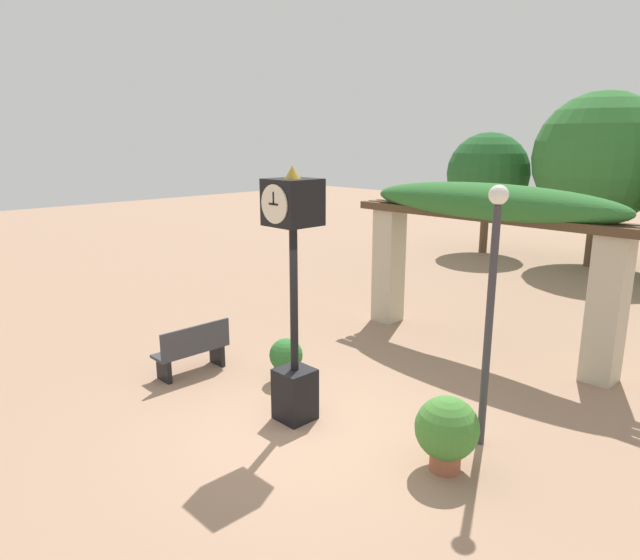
% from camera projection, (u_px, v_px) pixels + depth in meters
% --- Properties ---
extents(ground_plane, '(60.00, 60.00, 0.00)m').
position_uv_depth(ground_plane, '(300.00, 427.00, 8.02)').
color(ground_plane, '#9E7A60').
extents(pedestal_clock, '(0.62, 0.67, 3.61)m').
position_uv_depth(pedestal_clock, '(294.00, 287.00, 7.81)').
color(pedestal_clock, black).
rests_on(pedestal_clock, ground).
extents(pergola, '(5.70, 1.12, 3.16)m').
position_uv_depth(pergola, '(486.00, 223.00, 10.59)').
color(pergola, '#BCB299').
rests_on(pergola, ground).
extents(potted_plant_near_left, '(0.78, 0.78, 0.95)m').
position_uv_depth(potted_plant_near_left, '(447.00, 430.00, 6.88)').
color(potted_plant_near_left, '#9E563D').
rests_on(potted_plant_near_left, ground).
extents(potted_plant_near_right, '(0.56, 0.56, 0.73)m').
position_uv_depth(potted_plant_near_right, '(286.00, 359.00, 9.49)').
color(potted_plant_near_right, gray).
rests_on(potted_plant_near_right, ground).
extents(park_bench, '(0.42, 1.32, 0.89)m').
position_uv_depth(park_bench, '(193.00, 350.00, 9.78)').
color(park_bench, '#38383D').
rests_on(park_bench, ground).
extents(lamp_post, '(0.24, 0.24, 3.42)m').
position_uv_depth(lamp_post, '(491.00, 290.00, 7.10)').
color(lamp_post, '#333338').
rests_on(lamp_post, ground).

